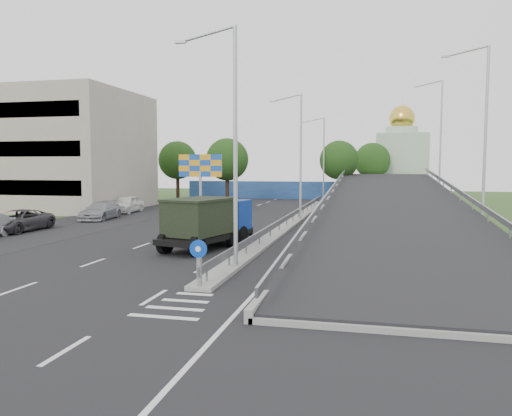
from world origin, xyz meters
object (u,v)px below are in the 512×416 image
(billboard, at_px, (200,169))
(parked_car_d, at_px, (100,211))
(dump_truck, at_px, (208,220))
(parked_car_c, at_px, (18,221))
(sign_bollard, at_px, (199,263))
(parked_car_e, at_px, (126,204))
(church, at_px, (401,160))
(lamp_post_mid, at_px, (299,149))
(lamp_post_near, at_px, (231,134))
(lamp_post_far, at_px, (322,155))

(billboard, xyz_separation_m, parked_car_d, (-7.02, -5.04, -3.44))
(dump_truck, distance_m, parked_car_c, 15.23)
(dump_truck, bearing_deg, parked_car_c, -179.14)
(sign_bollard, relative_size, billboard, 0.30)
(parked_car_c, distance_m, parked_car_e, 14.32)
(church, bearing_deg, parked_car_e, -131.01)
(lamp_post_mid, xyz_separation_m, billboard, (-9.11, 2.00, -1.62))
(lamp_post_near, xyz_separation_m, church, (9.89, 54.00, -0.50))
(parked_car_c, bearing_deg, sign_bollard, -36.51)
(lamp_post_mid, relative_size, lamp_post_far, 1.00)
(parked_car_e, bearing_deg, dump_truck, -55.47)
(billboard, bearing_deg, lamp_post_far, 63.16)
(lamp_post_far, xyz_separation_m, billboard, (-9.11, -18.00, -1.62))
(lamp_post_near, distance_m, parked_car_c, 20.27)
(lamp_post_near, height_order, dump_truck, lamp_post_near)
(church, distance_m, parked_car_d, 45.49)
(church, bearing_deg, lamp_post_mid, -106.22)
(church, height_order, parked_car_d, church)
(dump_truck, bearing_deg, sign_bollard, -58.67)
(lamp_post_near, bearing_deg, lamp_post_far, 90.00)
(lamp_post_mid, relative_size, billboard, 1.83)
(parked_car_d, bearing_deg, church, 48.76)
(lamp_post_near, relative_size, parked_car_c, 1.89)
(sign_bollard, bearing_deg, dump_truck, 106.56)
(lamp_post_near, distance_m, dump_truck, 7.24)
(lamp_post_mid, bearing_deg, dump_truck, -100.59)
(billboard, height_order, parked_car_e, billboard)
(lamp_post_near, relative_size, billboard, 1.83)
(parked_car_d, bearing_deg, billboard, 29.51)
(church, bearing_deg, billboard, -120.70)
(billboard, distance_m, parked_car_e, 8.61)
(lamp_post_mid, xyz_separation_m, church, (9.89, 34.00, -0.50))
(parked_car_c, distance_m, parked_car_d, 8.28)
(parked_car_d, bearing_deg, lamp_post_far, 48.85)
(lamp_post_mid, distance_m, parked_car_d, 17.18)
(parked_car_d, bearing_deg, parked_car_e, 91.60)
(lamp_post_mid, distance_m, lamp_post_far, 20.00)
(sign_bollard, height_order, parked_car_c, sign_bollard)
(billboard, relative_size, parked_car_c, 1.03)
(dump_truck, bearing_deg, church, 90.23)
(church, bearing_deg, lamp_post_far, -125.24)
(sign_bollard, height_order, lamp_post_mid, lamp_post_mid)
(lamp_post_near, relative_size, parked_car_d, 1.97)
(dump_truck, relative_size, parked_car_c, 1.25)
(lamp_post_far, bearing_deg, sign_bollard, -90.14)
(sign_bollard, xyz_separation_m, parked_car_d, (-16.02, 20.79, -0.29))
(sign_bollard, bearing_deg, church, 80.19)
(lamp_post_near, relative_size, parked_car_e, 2.06)
(lamp_post_far, height_order, billboard, lamp_post_far)
(lamp_post_mid, bearing_deg, lamp_post_near, -90.00)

